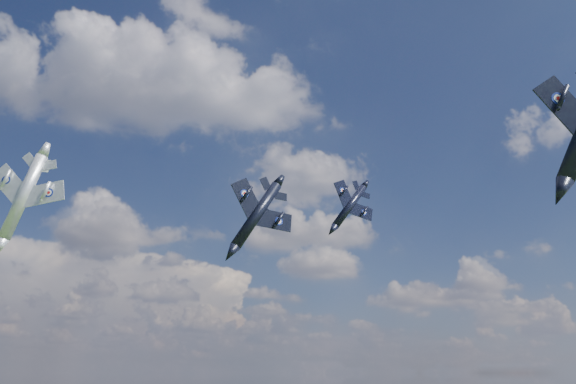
{
  "coord_description": "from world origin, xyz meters",
  "views": [
    {
      "loc": [
        -4.17,
        -53.01,
        60.61
      ],
      "look_at": [
        3.49,
        16.04,
        83.08
      ],
      "focal_mm": 35.0,
      "sensor_mm": 36.0,
      "label": 1
    }
  ],
  "objects": [
    {
      "name": "jet_lead_navy",
      "position": [
        -0.36,
        19.97,
        80.96
      ],
      "size": [
        15.42,
        18.01,
        8.5
      ],
      "primitive_type": null,
      "rotation": [
        0.0,
        0.56,
        0.35
      ],
      "color": "black"
    },
    {
      "name": "jet_high_navy",
      "position": [
        15.96,
        35.19,
        87.18
      ],
      "size": [
        13.36,
        15.73,
        8.04
      ],
      "primitive_type": null,
      "rotation": [
        0.0,
        0.66,
        0.36
      ],
      "color": "black"
    },
    {
      "name": "jet_left_silver",
      "position": [
        -30.06,
        17.99,
        81.92
      ],
      "size": [
        14.82,
        17.88,
        6.56
      ],
      "primitive_type": null,
      "rotation": [
        0.0,
        0.31,
        -0.21
      ],
      "color": "#9B9DA5"
    }
  ]
}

